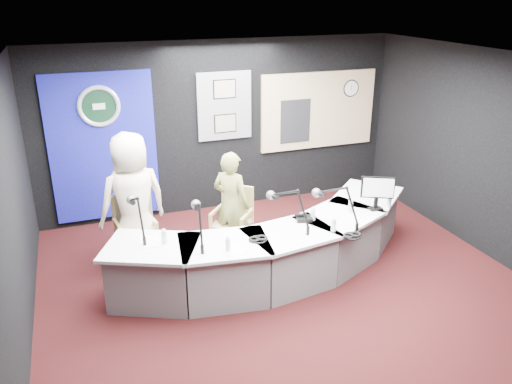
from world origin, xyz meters
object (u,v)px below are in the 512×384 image
object	(u,v)px
armchair_left	(136,233)
person_woman	(231,204)
broadcast_desk	(273,249)
person_man	(133,201)
armchair_right	(232,223)

from	to	relation	value
armchair_left	person_woman	distance (m)	1.34
broadcast_desk	person_woman	bearing A→B (deg)	113.42
broadcast_desk	armchair_left	xyz separation A→B (m)	(-1.63, 0.91, 0.08)
broadcast_desk	person_woman	world-z (taller)	person_woman
person_woman	broadcast_desk	bearing A→B (deg)	161.22
armchair_left	person_man	bearing A→B (deg)	0.00
armchair_right	person_woman	world-z (taller)	person_woman
broadcast_desk	armchair_right	xyz separation A→B (m)	(-0.33, 0.76, 0.09)
broadcast_desk	armchair_left	world-z (taller)	armchair_left
armchair_right	person_man	bearing A→B (deg)	-145.92
broadcast_desk	person_man	world-z (taller)	person_man
broadcast_desk	person_man	xyz separation A→B (m)	(-1.63, 0.91, 0.55)
broadcast_desk	person_man	bearing A→B (deg)	150.90
person_man	armchair_left	bearing A→B (deg)	180.00
armchair_left	person_woman	bearing A→B (deg)	-15.23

